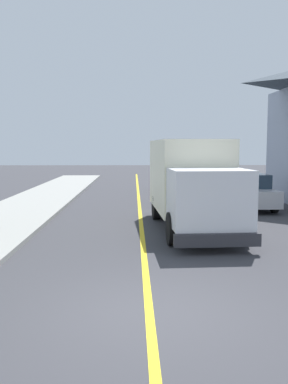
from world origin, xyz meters
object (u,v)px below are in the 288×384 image
Objects in this scene: parked_car_near at (182,190)px; parked_van_across at (248,192)px; box_truck at (191,180)px; parked_car_mid at (173,180)px.

parked_car_near is 1.01× the size of parked_van_across.
box_truck is at bearing -93.08° from parked_car_near.
box_truck is 1.64× the size of parked_van_across.
parked_van_across is (3.40, 4.79, -0.97)m from box_truck.
parked_car_near and parked_car_mid have the same top height.
box_truck is 5.96m from parked_van_across.
parked_car_mid is (0.21, 6.69, 0.00)m from parked_car_near.
parked_car_near is at bearing -91.76° from parked_car_mid.
parked_van_across is at bearing -69.43° from parked_car_mid.
box_truck is 1.64× the size of parked_car_mid.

